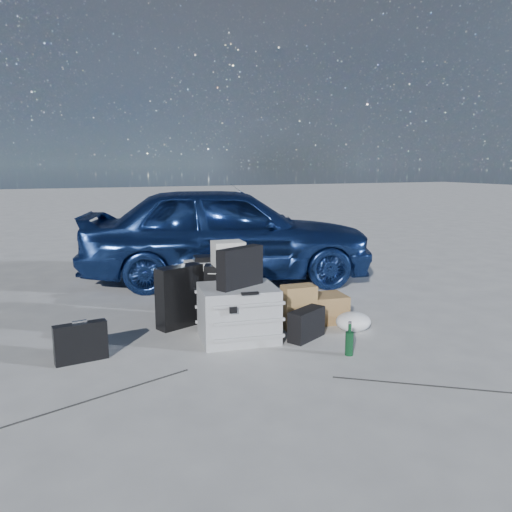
{
  "coord_description": "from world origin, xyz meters",
  "views": [
    {
      "loc": [
        -1.51,
        -3.55,
        1.46
      ],
      "look_at": [
        0.33,
        0.85,
        0.59
      ],
      "focal_mm": 35.0,
      "sensor_mm": 36.0,
      "label": 1
    }
  ],
  "objects_px": {
    "pelican_case": "(238,313)",
    "duffel_bag": "(205,286)",
    "cardboard_box": "(326,308)",
    "briefcase": "(81,342)",
    "car": "(227,233)",
    "green_bottle": "(349,339)",
    "suitcase_left": "(180,296)",
    "suitcase_right": "(230,294)"
  },
  "relations": [
    {
      "from": "cardboard_box",
      "to": "green_bottle",
      "type": "bearing_deg",
      "value": -108.61
    },
    {
      "from": "suitcase_right",
      "to": "suitcase_left",
      "type": "bearing_deg",
      "value": -162.73
    },
    {
      "from": "suitcase_right",
      "to": "duffel_bag",
      "type": "bearing_deg",
      "value": 118.38
    },
    {
      "from": "pelican_case",
      "to": "briefcase",
      "type": "distance_m",
      "value": 1.27
    },
    {
      "from": "pelican_case",
      "to": "suitcase_left",
      "type": "distance_m",
      "value": 0.64
    },
    {
      "from": "pelican_case",
      "to": "briefcase",
      "type": "bearing_deg",
      "value": -171.17
    },
    {
      "from": "suitcase_left",
      "to": "duffel_bag",
      "type": "relative_size",
      "value": 0.7
    },
    {
      "from": "green_bottle",
      "to": "pelican_case",
      "type": "bearing_deg",
      "value": 134.27
    },
    {
      "from": "car",
      "to": "briefcase",
      "type": "relative_size",
      "value": 9.36
    },
    {
      "from": "suitcase_left",
      "to": "green_bottle",
      "type": "relative_size",
      "value": 2.19
    },
    {
      "from": "suitcase_left",
      "to": "green_bottle",
      "type": "height_order",
      "value": "suitcase_left"
    },
    {
      "from": "car",
      "to": "green_bottle",
      "type": "bearing_deg",
      "value": -163.82
    },
    {
      "from": "car",
      "to": "suitcase_left",
      "type": "height_order",
      "value": "car"
    },
    {
      "from": "pelican_case",
      "to": "duffel_bag",
      "type": "xyz_separation_m",
      "value": [
        0.05,
        1.11,
        -0.03
      ]
    },
    {
      "from": "briefcase",
      "to": "suitcase_right",
      "type": "distance_m",
      "value": 1.44
    },
    {
      "from": "car",
      "to": "suitcase_right",
      "type": "height_order",
      "value": "car"
    },
    {
      "from": "pelican_case",
      "to": "duffel_bag",
      "type": "relative_size",
      "value": 0.78
    },
    {
      "from": "duffel_bag",
      "to": "cardboard_box",
      "type": "distance_m",
      "value": 1.32
    },
    {
      "from": "duffel_bag",
      "to": "green_bottle",
      "type": "bearing_deg",
      "value": -61.22
    },
    {
      "from": "briefcase",
      "to": "green_bottle",
      "type": "relative_size",
      "value": 1.5
    },
    {
      "from": "suitcase_right",
      "to": "cardboard_box",
      "type": "bearing_deg",
      "value": 3.51
    },
    {
      "from": "briefcase",
      "to": "suitcase_left",
      "type": "distance_m",
      "value": 1.05
    },
    {
      "from": "car",
      "to": "pelican_case",
      "type": "height_order",
      "value": "car"
    },
    {
      "from": "briefcase",
      "to": "suitcase_right",
      "type": "height_order",
      "value": "suitcase_right"
    },
    {
      "from": "briefcase",
      "to": "cardboard_box",
      "type": "xyz_separation_m",
      "value": [
        2.2,
        0.14,
        -0.02
      ]
    },
    {
      "from": "car",
      "to": "cardboard_box",
      "type": "bearing_deg",
      "value": -155.99
    },
    {
      "from": "cardboard_box",
      "to": "pelican_case",
      "type": "bearing_deg",
      "value": -172.21
    },
    {
      "from": "car",
      "to": "pelican_case",
      "type": "distance_m",
      "value": 2.26
    },
    {
      "from": "pelican_case",
      "to": "cardboard_box",
      "type": "bearing_deg",
      "value": 16.1
    },
    {
      "from": "duffel_bag",
      "to": "pelican_case",
      "type": "bearing_deg",
      "value": -82.72
    },
    {
      "from": "cardboard_box",
      "to": "briefcase",
      "type": "bearing_deg",
      "value": -176.37
    },
    {
      "from": "duffel_bag",
      "to": "green_bottle",
      "type": "distance_m",
      "value": 1.9
    },
    {
      "from": "car",
      "to": "suitcase_left",
      "type": "relative_size",
      "value": 6.41
    },
    {
      "from": "duffel_bag",
      "to": "green_bottle",
      "type": "xyz_separation_m",
      "value": [
        0.61,
        -1.79,
        -0.07
      ]
    },
    {
      "from": "pelican_case",
      "to": "car",
      "type": "bearing_deg",
      "value": 81.1
    },
    {
      "from": "suitcase_left",
      "to": "briefcase",
      "type": "bearing_deg",
      "value": -170.55
    },
    {
      "from": "briefcase",
      "to": "car",
      "type": "bearing_deg",
      "value": 40.49
    },
    {
      "from": "car",
      "to": "suitcase_right",
      "type": "xyz_separation_m",
      "value": [
        -0.57,
        -1.66,
        -0.34
      ]
    },
    {
      "from": "duffel_bag",
      "to": "cardboard_box",
      "type": "relative_size",
      "value": 2.33
    },
    {
      "from": "pelican_case",
      "to": "suitcase_right",
      "type": "distance_m",
      "value": 0.47
    },
    {
      "from": "suitcase_right",
      "to": "cardboard_box",
      "type": "distance_m",
      "value": 0.92
    },
    {
      "from": "suitcase_right",
      "to": "green_bottle",
      "type": "relative_size",
      "value": 2.14
    }
  ]
}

